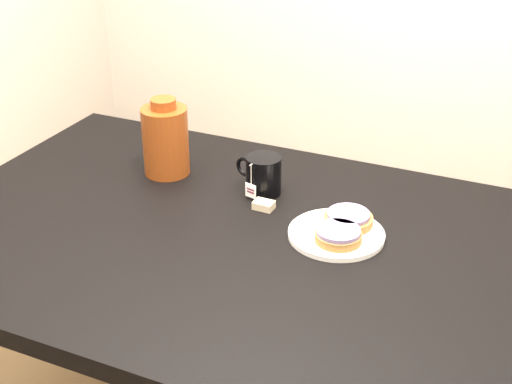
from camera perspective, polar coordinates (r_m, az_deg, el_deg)
table at (r=1.54m, az=-1.00°, el=-6.14°), size 1.40×0.90×0.75m
plate at (r=1.49m, az=6.44°, el=-3.31°), size 0.20×0.20×0.01m
bagel_back at (r=1.52m, az=7.39°, el=-2.12°), size 0.11×0.11×0.03m
bagel_front at (r=1.46m, az=6.60°, el=-3.44°), size 0.14×0.14×0.03m
mug at (r=1.64m, az=0.55°, el=1.39°), size 0.13×0.10×0.09m
teabag_pouch at (r=1.59m, az=0.62°, el=-1.06°), size 0.05×0.03×0.02m
bagel_package at (r=1.73m, az=-7.25°, el=4.18°), size 0.13×0.13×0.19m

